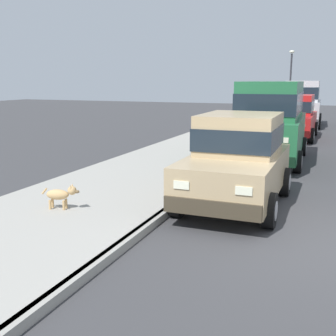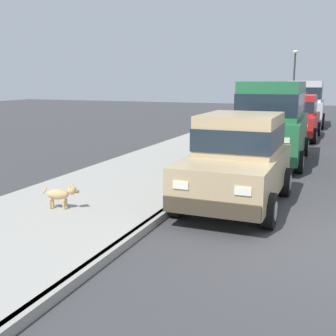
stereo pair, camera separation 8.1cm
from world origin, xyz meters
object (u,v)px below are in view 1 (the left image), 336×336
at_px(car_green_van, 271,118).
at_px(car_red_sedan, 293,116).
at_px(car_tan_hatchback, 238,158).
at_px(car_silver_van, 302,101).
at_px(dog_tan, 61,194).
at_px(street_lamp, 291,75).

distance_m(car_green_van, car_red_sedan, 6.12).
bearing_deg(car_tan_hatchback, car_red_sedan, 90.06).
relative_size(car_green_van, car_silver_van, 1.00).
height_order(car_tan_hatchback, dog_tan, car_tan_hatchback).
relative_size(car_tan_hatchback, dog_tan, 5.12).
bearing_deg(car_silver_van, dog_tan, -98.65).
bearing_deg(car_green_van, car_tan_hatchback, -88.92).
bearing_deg(car_green_van, street_lamp, 94.34).
bearing_deg(dog_tan, car_silver_van, 81.35).
xyz_separation_m(car_tan_hatchback, street_lamp, (-1.42, 22.50, 1.93)).
xyz_separation_m(car_green_van, dog_tan, (-2.84, -7.13, -0.97)).
height_order(car_red_sedan, dog_tan, car_red_sedan).
height_order(car_red_sedan, street_lamp, street_lamp).
distance_m(car_green_van, street_lamp, 17.53).
relative_size(car_red_sedan, car_silver_van, 0.93).
height_order(car_green_van, dog_tan, car_green_van).
distance_m(car_green_van, car_silver_van, 11.64).
bearing_deg(car_red_sedan, street_lamp, 97.08).
bearing_deg(car_tan_hatchback, dog_tan, -145.15).
xyz_separation_m(car_green_van, car_silver_van, (0.02, 11.64, 0.00)).
relative_size(car_green_van, street_lamp, 1.12).
bearing_deg(car_silver_van, car_tan_hatchback, -89.73).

